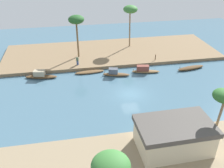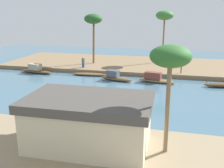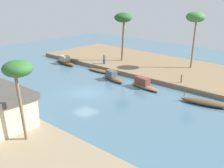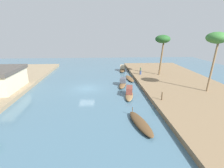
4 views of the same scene
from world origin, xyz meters
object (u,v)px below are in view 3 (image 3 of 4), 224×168
Objects in this scene: sampan_open_hull at (144,84)px; sampan_with_red_awning at (113,77)px; palm_tree_left_near at (196,18)px; palm_tree_left_far at (123,19)px; person_on_near_bank at (104,60)px; palm_tree_right_tall at (18,71)px; sampan_near_left_bank at (101,71)px; sampan_with_tall_canopy at (65,61)px; mooring_post at (181,79)px; sampan_upstream_small at (204,103)px.

sampan_with_red_awning is (5.13, 0.30, -0.01)m from sampan_open_hull.
palm_tree_left_near reaches higher than palm_tree_left_far.
palm_tree_right_tall reaches higher than person_on_near_bank.
palm_tree_left_far is 1.20× the size of palm_tree_right_tall.
sampan_open_hull is at bearing 166.82° from sampan_near_left_bank.
sampan_with_tall_canopy is 5.18× the size of mooring_post.
sampan_upstream_small is at bearing 143.68° from mooring_post.
palm_tree_right_tall is at bearing 144.65° from sampan_with_tall_canopy.
sampan_upstream_small is at bearing 170.58° from sampan_near_left_bank.
sampan_with_tall_canopy is at bearing -13.18° from sampan_upstream_small.
mooring_post reaches higher than sampan_upstream_small.
palm_tree_left_near reaches higher than sampan_with_tall_canopy.
sampan_upstream_small is at bearing -166.30° from sampan_with_red_awning.
person_on_near_bank is (-6.25, -2.90, 0.74)m from sampan_with_tall_canopy.
person_on_near_bank is 0.20× the size of palm_tree_left_far.
palm_tree_right_tall reaches higher than sampan_upstream_small.
person_on_near_bank is at bearing -145.38° from sampan_with_tall_canopy.
palm_tree_left_near reaches higher than sampan_near_left_bank.
sampan_near_left_bank is 3.21× the size of person_on_near_bank.
palm_tree_left_far reaches higher than sampan_with_red_awning.
palm_tree_right_tall is at bearing 106.67° from sampan_open_hull.
sampan_with_tall_canopy is 28.18m from palm_tree_right_tall.
palm_tree_left_far is at bearing -42.99° from sampan_with_red_awning.
mooring_post is at bearing -92.54° from palm_tree_right_tall.
palm_tree_left_near is at bearing -136.77° from sampan_near_left_bank.
person_on_near_bank is at bearing -1.62° from mooring_post.
palm_tree_left_far reaches higher than sampan_with_tall_canopy.
sampan_with_tall_canopy is 1.10× the size of sampan_open_hull.
sampan_upstream_small is 19.91m from person_on_near_bank.
palm_tree_left_near is (-11.21, -7.56, 6.68)m from person_on_near_bank.
sampan_upstream_small is 3.38× the size of person_on_near_bank.
person_on_near_bank is at bearing -10.11° from sampan_open_hull.
sampan_upstream_small is 0.82× the size of palm_tree_right_tall.
palm_tree_left_far is at bearing -26.93° from sampan_open_hull.
palm_tree_right_tall is at bearing 87.46° from mooring_post.
mooring_post is (-8.28, -3.92, 0.59)m from sampan_with_red_awning.
palm_tree_left_near is at bearing -86.15° from palm_tree_right_tall.
sampan_with_red_awning is 20.36m from palm_tree_right_tall.
sampan_with_tall_canopy is at bearing -45.07° from palm_tree_right_tall.
sampan_with_red_awning is 0.56× the size of palm_tree_left_near.
palm_tree_right_tall is (-19.48, 19.52, 5.78)m from sampan_with_tall_canopy.
mooring_post is at bearing -154.82° from person_on_near_bank.
palm_tree_right_tall is at bearing 115.91° from palm_tree_left_far.
sampan_with_tall_canopy is at bearing 45.67° from palm_tree_left_far.
sampan_open_hull is 19.40m from palm_tree_right_tall.
palm_tree_left_far is (5.50, -8.26, 6.87)m from sampan_with_red_awning.
sampan_open_hull is at bearing 49.01° from mooring_post.
sampan_near_left_bank is at bearing -167.46° from sampan_with_tall_canopy.
sampan_with_red_awning is at bearing 170.68° from person_on_near_bank.
palm_tree_right_tall is at bearing 125.32° from sampan_with_red_awning.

